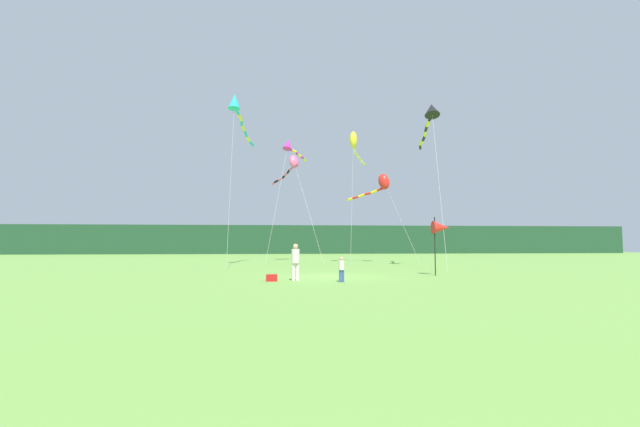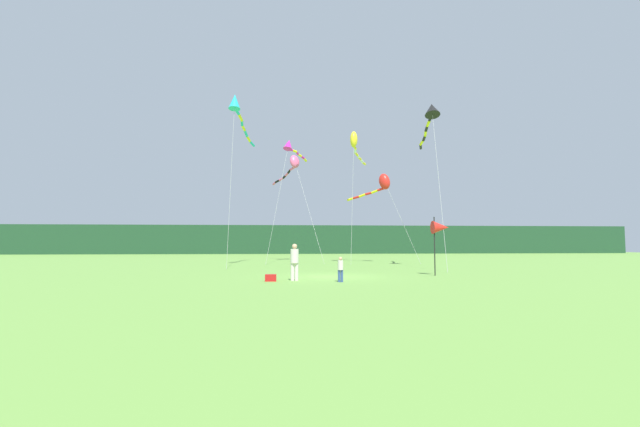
{
  "view_description": "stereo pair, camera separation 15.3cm",
  "coord_description": "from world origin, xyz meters",
  "px_view_note": "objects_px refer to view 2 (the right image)",
  "views": [
    {
      "loc": [
        -2.65,
        -22.07,
        1.77
      ],
      "look_at": [
        0.0,
        6.0,
        3.68
      ],
      "focal_mm": 23.94,
      "sensor_mm": 36.0,
      "label": 1
    },
    {
      "loc": [
        -2.5,
        -22.08,
        1.77
      ],
      "look_at": [
        0.0,
        6.0,
        3.68
      ],
      "focal_mm": 23.94,
      "sensor_mm": 36.0,
      "label": 2
    }
  ],
  "objects_px": {
    "cooler_box": "(271,278)",
    "kite_rainbow": "(293,165)",
    "kite_magenta": "(290,146)",
    "kite_yellow": "(355,143)",
    "person_adult": "(295,260)",
    "banner_flag_pole": "(440,228)",
    "kite_black": "(431,114)",
    "kite_cyan": "(237,109)",
    "kite_red": "(382,183)",
    "person_child": "(340,268)"
  },
  "relations": [
    {
      "from": "cooler_box",
      "to": "kite_red",
      "type": "relative_size",
      "value": 0.06
    },
    {
      "from": "person_adult",
      "to": "person_child",
      "type": "relative_size",
      "value": 1.51
    },
    {
      "from": "person_child",
      "to": "kite_rainbow",
      "type": "distance_m",
      "value": 22.6
    },
    {
      "from": "kite_rainbow",
      "to": "kite_magenta",
      "type": "xyz_separation_m",
      "value": [
        -0.27,
        -2.4,
        1.19
      ]
    },
    {
      "from": "kite_yellow",
      "to": "kite_rainbow",
      "type": "bearing_deg",
      "value": 135.6
    },
    {
      "from": "banner_flag_pole",
      "to": "kite_black",
      "type": "distance_m",
      "value": 10.45
    },
    {
      "from": "cooler_box",
      "to": "person_adult",
      "type": "bearing_deg",
      "value": 7.38
    },
    {
      "from": "kite_yellow",
      "to": "banner_flag_pole",
      "type": "bearing_deg",
      "value": -79.09
    },
    {
      "from": "kite_rainbow",
      "to": "cooler_box",
      "type": "bearing_deg",
      "value": -94.09
    },
    {
      "from": "kite_magenta",
      "to": "banner_flag_pole",
      "type": "bearing_deg",
      "value": -62.88
    },
    {
      "from": "person_adult",
      "to": "banner_flag_pole",
      "type": "relative_size",
      "value": 0.54
    },
    {
      "from": "person_child",
      "to": "cooler_box",
      "type": "relative_size",
      "value": 2.22
    },
    {
      "from": "person_child",
      "to": "kite_rainbow",
      "type": "relative_size",
      "value": 0.11
    },
    {
      "from": "kite_cyan",
      "to": "kite_black",
      "type": "bearing_deg",
      "value": -12.39
    },
    {
      "from": "cooler_box",
      "to": "kite_black",
      "type": "bearing_deg",
      "value": 39.07
    },
    {
      "from": "cooler_box",
      "to": "kite_magenta",
      "type": "relative_size",
      "value": 0.05
    },
    {
      "from": "person_adult",
      "to": "kite_magenta",
      "type": "xyz_separation_m",
      "value": [
        0.09,
        17.68,
        9.34
      ]
    },
    {
      "from": "kite_black",
      "to": "kite_magenta",
      "type": "height_order",
      "value": "kite_black"
    },
    {
      "from": "cooler_box",
      "to": "kite_red",
      "type": "bearing_deg",
      "value": 60.9
    },
    {
      "from": "cooler_box",
      "to": "kite_yellow",
      "type": "bearing_deg",
      "value": 66.71
    },
    {
      "from": "banner_flag_pole",
      "to": "kite_black",
      "type": "xyz_separation_m",
      "value": [
        1.84,
        6.24,
        8.18
      ]
    },
    {
      "from": "kite_cyan",
      "to": "kite_rainbow",
      "type": "bearing_deg",
      "value": 62.76
    },
    {
      "from": "kite_cyan",
      "to": "person_adult",
      "type": "bearing_deg",
      "value": -71.21
    },
    {
      "from": "person_adult",
      "to": "kite_magenta",
      "type": "bearing_deg",
      "value": 89.7
    },
    {
      "from": "banner_flag_pole",
      "to": "kite_rainbow",
      "type": "xyz_separation_m",
      "value": [
        -7.55,
        17.66,
        6.55
      ]
    },
    {
      "from": "person_child",
      "to": "kite_yellow",
      "type": "distance_m",
      "value": 18.8
    },
    {
      "from": "cooler_box",
      "to": "kite_cyan",
      "type": "relative_size",
      "value": 0.04
    },
    {
      "from": "kite_black",
      "to": "kite_red",
      "type": "distance_m",
      "value": 8.71
    },
    {
      "from": "cooler_box",
      "to": "kite_magenta",
      "type": "xyz_separation_m",
      "value": [
        1.18,
        17.82,
        10.14
      ]
    },
    {
      "from": "kite_black",
      "to": "kite_rainbow",
      "type": "distance_m",
      "value": 14.88
    },
    {
      "from": "person_adult",
      "to": "kite_cyan",
      "type": "bearing_deg",
      "value": 108.79
    },
    {
      "from": "banner_flag_pole",
      "to": "kite_yellow",
      "type": "height_order",
      "value": "kite_yellow"
    },
    {
      "from": "cooler_box",
      "to": "kite_rainbow",
      "type": "xyz_separation_m",
      "value": [
        1.45,
        20.22,
        8.94
      ]
    },
    {
      "from": "person_adult",
      "to": "banner_flag_pole",
      "type": "height_order",
      "value": "banner_flag_pole"
    },
    {
      "from": "cooler_box",
      "to": "kite_yellow",
      "type": "relative_size",
      "value": 0.05
    },
    {
      "from": "cooler_box",
      "to": "kite_rainbow",
      "type": "distance_m",
      "value": 22.16
    },
    {
      "from": "kite_magenta",
      "to": "kite_red",
      "type": "xyz_separation_m",
      "value": [
        7.97,
        -1.39,
        -3.39
      ]
    },
    {
      "from": "kite_magenta",
      "to": "kite_yellow",
      "type": "distance_m",
      "value": 5.97
    },
    {
      "from": "kite_black",
      "to": "kite_red",
      "type": "bearing_deg",
      "value": 102.45
    },
    {
      "from": "kite_magenta",
      "to": "kite_yellow",
      "type": "bearing_deg",
      "value": -25.82
    },
    {
      "from": "kite_cyan",
      "to": "kite_magenta",
      "type": "height_order",
      "value": "kite_cyan"
    },
    {
      "from": "kite_cyan",
      "to": "kite_magenta",
      "type": "distance_m",
      "value": 7.39
    },
    {
      "from": "person_child",
      "to": "kite_cyan",
      "type": "xyz_separation_m",
      "value": [
        -6.0,
        12.47,
        11.06
      ]
    },
    {
      "from": "cooler_box",
      "to": "kite_rainbow",
      "type": "bearing_deg",
      "value": 85.91
    },
    {
      "from": "person_adult",
      "to": "cooler_box",
      "type": "relative_size",
      "value": 3.36
    },
    {
      "from": "kite_magenta",
      "to": "cooler_box",
      "type": "bearing_deg",
      "value": -93.78
    },
    {
      "from": "cooler_box",
      "to": "kite_black",
      "type": "xyz_separation_m",
      "value": [
        10.84,
        8.8,
        10.57
      ]
    },
    {
      "from": "banner_flag_pole",
      "to": "kite_magenta",
      "type": "relative_size",
      "value": 0.29
    },
    {
      "from": "kite_cyan",
      "to": "kite_red",
      "type": "xyz_separation_m",
      "value": [
        12.03,
        4.62,
        -4.79
      ]
    },
    {
      "from": "kite_rainbow",
      "to": "person_adult",
      "type": "bearing_deg",
      "value": -91.03
    }
  ]
}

